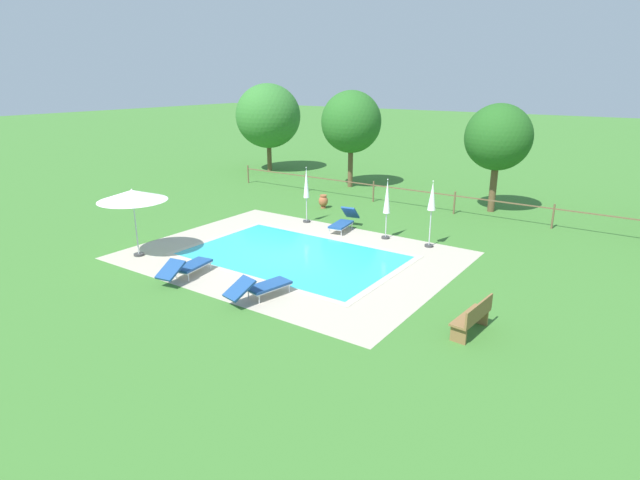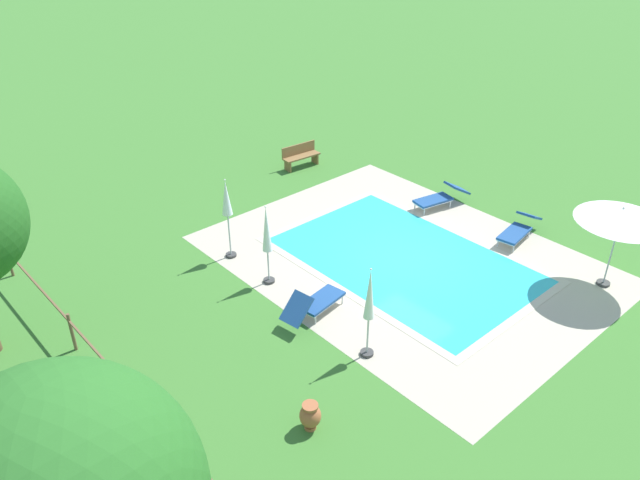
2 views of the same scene
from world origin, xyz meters
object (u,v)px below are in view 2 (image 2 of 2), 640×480
at_px(patio_umbrella_closed_row_west, 267,234).
at_px(wooden_bench_lawn_side, 300,155).
at_px(sun_lounger_north_near_steps, 440,197).
at_px(terracotta_urn_near_fence, 310,416).
at_px(patio_umbrella_open_foreground, 622,215).
at_px(sun_lounger_north_mid, 519,228).
at_px(sun_lounger_south_near_corner, 314,303).
at_px(patio_umbrella_closed_row_centre, 227,203).
at_px(patio_umbrella_closed_row_mid_west, 369,301).

distance_m(patio_umbrella_closed_row_west, wooden_bench_lawn_side, 7.98).
xyz_separation_m(sun_lounger_north_near_steps, terracotta_urn_near_fence, (-4.50, 9.75, -0.01)).
distance_m(patio_umbrella_open_foreground, terracotta_urn_near_fence, 9.72).
bearing_deg(sun_lounger_north_near_steps, terracotta_urn_near_fence, 114.79).
relative_size(sun_lounger_north_mid, patio_umbrella_open_foreground, 0.88).
bearing_deg(wooden_bench_lawn_side, patio_umbrella_open_foreground, -174.90).
xyz_separation_m(sun_lounger_north_near_steps, sun_lounger_south_near_corner, (-1.71, 7.17, 0.02)).
bearing_deg(terracotta_urn_near_fence, patio_umbrella_open_foreground, -98.98).
bearing_deg(patio_umbrella_open_foreground, sun_lounger_north_mid, -7.86).
bearing_deg(terracotta_urn_near_fence, sun_lounger_south_near_corner, -42.70).
height_order(patio_umbrella_closed_row_centre, terracotta_urn_near_fence, patio_umbrella_closed_row_centre).
xyz_separation_m(patio_umbrella_closed_row_mid_west, wooden_bench_lawn_side, (9.37, -5.90, -1.09)).
relative_size(sun_lounger_south_near_corner, patio_umbrella_closed_row_west, 0.85).
bearing_deg(wooden_bench_lawn_side, patio_umbrella_closed_row_west, 133.32).
distance_m(sun_lounger_north_near_steps, patio_umbrella_open_foreground, 6.27).
bearing_deg(terracotta_urn_near_fence, wooden_bench_lawn_side, -39.45).
relative_size(patio_umbrella_closed_row_mid_west, patio_umbrella_closed_row_centre, 0.97).
height_order(sun_lounger_north_near_steps, wooden_bench_lawn_side, wooden_bench_lawn_side).
height_order(sun_lounger_north_near_steps, patio_umbrella_open_foreground, patio_umbrella_open_foreground).
distance_m(sun_lounger_north_near_steps, terracotta_urn_near_fence, 10.74).
bearing_deg(patio_umbrella_open_foreground, patio_umbrella_closed_row_centre, 40.13).
bearing_deg(sun_lounger_north_near_steps, sun_lounger_north_mid, -178.13).
bearing_deg(patio_umbrella_closed_row_west, sun_lounger_north_near_steps, -92.15).
distance_m(patio_umbrella_open_foreground, wooden_bench_lawn_side, 11.85).
bearing_deg(patio_umbrella_open_foreground, wooden_bench_lawn_side, 5.10).
bearing_deg(patio_umbrella_open_foreground, terracotta_urn_near_fence, 81.02).
height_order(patio_umbrella_open_foreground, patio_umbrella_closed_row_west, patio_umbrella_open_foreground).
xyz_separation_m(sun_lounger_south_near_corner, patio_umbrella_open_foreground, (-4.28, -6.86, 1.80)).
xyz_separation_m(sun_lounger_south_near_corner, patio_umbrella_closed_row_mid_west, (-1.97, 0.09, 1.18)).
relative_size(sun_lounger_south_near_corner, wooden_bench_lawn_side, 1.32).
bearing_deg(patio_umbrella_closed_row_centre, patio_umbrella_closed_row_west, -179.64).
height_order(patio_umbrella_closed_row_west, patio_umbrella_closed_row_centre, patio_umbrella_closed_row_centre).
bearing_deg(patio_umbrella_closed_row_west, sun_lounger_north_mid, -114.32).
relative_size(sun_lounger_south_near_corner, terracotta_urn_near_fence, 3.13).
xyz_separation_m(sun_lounger_north_mid, sun_lounger_south_near_corner, (1.28, 7.27, 0.03)).
bearing_deg(patio_umbrella_closed_row_mid_west, sun_lounger_north_near_steps, -63.13).
relative_size(patio_umbrella_open_foreground, patio_umbrella_closed_row_west, 1.02).
bearing_deg(sun_lounger_north_mid, patio_umbrella_closed_row_centre, 54.91).
relative_size(sun_lounger_north_mid, terracotta_urn_near_fence, 3.30).
relative_size(sun_lounger_north_mid, patio_umbrella_closed_row_centre, 0.85).
distance_m(sun_lounger_south_near_corner, patio_umbrella_closed_row_west, 2.29).
distance_m(sun_lounger_south_near_corner, patio_umbrella_closed_row_mid_west, 2.30).
height_order(sun_lounger_south_near_corner, patio_umbrella_closed_row_centre, patio_umbrella_closed_row_centre).
bearing_deg(patio_umbrella_closed_row_mid_west, patio_umbrella_closed_row_west, -2.12).
xyz_separation_m(wooden_bench_lawn_side, terracotta_urn_near_fence, (-10.19, 8.39, -0.11)).
distance_m(sun_lounger_north_mid, patio_umbrella_closed_row_centre, 8.94).
xyz_separation_m(sun_lounger_north_near_steps, sun_lounger_north_mid, (-2.99, -0.10, -0.00)).
height_order(sun_lounger_north_mid, patio_umbrella_closed_row_centre, patio_umbrella_closed_row_centre).
distance_m(sun_lounger_north_near_steps, patio_umbrella_closed_row_west, 7.21).
height_order(sun_lounger_north_mid, patio_umbrella_closed_row_west, patio_umbrella_closed_row_west).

